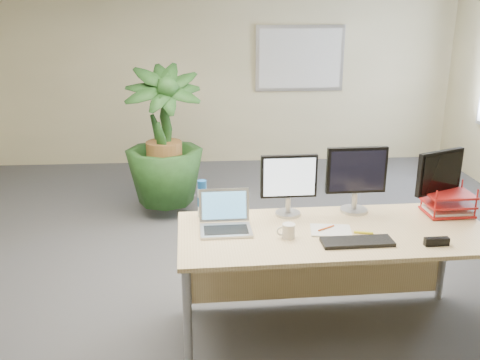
{
  "coord_description": "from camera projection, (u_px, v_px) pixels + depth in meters",
  "views": [
    {
      "loc": [
        -0.25,
        -3.92,
        2.33
      ],
      "look_at": [
        0.06,
        0.35,
        0.9
      ],
      "focal_mm": 40.0,
      "sensor_mm": 36.0,
      "label": 1
    }
  ],
  "objects": [
    {
      "name": "desk",
      "position": [
        329.0,
        247.0,
        3.86
      ],
      "size": [
        2.19,
        0.97,
        0.83
      ],
      "color": "#DAB980",
      "rests_on": "floor"
    },
    {
      "name": "spiral_notebook",
      "position": [
        331.0,
        231.0,
        3.68
      ],
      "size": [
        0.3,
        0.24,
        0.01
      ],
      "primitive_type": "cube",
      "rotation": [
        0.0,
        0.0,
        -0.15
      ],
      "color": "white",
      "rests_on": "desk"
    },
    {
      "name": "floor",
      "position": [
        236.0,
        296.0,
        4.47
      ],
      "size": [
        8.0,
        8.0,
        0.0
      ],
      "primitive_type": "plane",
      "color": "#46474B",
      "rests_on": "ground"
    },
    {
      "name": "coffee_mug",
      "position": [
        288.0,
        231.0,
        3.57
      ],
      "size": [
        0.13,
        0.09,
        0.1
      ],
      "color": "silver",
      "rests_on": "desk"
    },
    {
      "name": "stapler",
      "position": [
        437.0,
        242.0,
        3.46
      ],
      "size": [
        0.16,
        0.05,
        0.05
      ],
      "primitive_type": "cube",
      "rotation": [
        0.0,
        0.0,
        0.03
      ],
      "color": "black",
      "rests_on": "desk"
    },
    {
      "name": "laptop",
      "position": [
        225.0,
        220.0,
        3.71
      ],
      "size": [
        0.36,
        0.32,
        0.25
      ],
      "color": "#BCBCC0",
      "rests_on": "desk"
    },
    {
      "name": "monitor_dark",
      "position": [
        439.0,
        177.0,
        3.96
      ],
      "size": [
        0.4,
        0.21,
        0.47
      ],
      "color": "#A9A9AD",
      "rests_on": "desk"
    },
    {
      "name": "orange_pen",
      "position": [
        326.0,
        228.0,
        3.69
      ],
      "size": [
        0.13,
        0.09,
        0.01
      ],
      "primitive_type": "cylinder",
      "rotation": [
        0.0,
        1.57,
        0.55
      ],
      "color": "#E65A19",
      "rests_on": "spiral_notebook"
    },
    {
      "name": "water_bottle",
      "position": [
        202.0,
        200.0,
        3.9
      ],
      "size": [
        0.07,
        0.07,
        0.28
      ],
      "color": "white",
      "rests_on": "desk"
    },
    {
      "name": "whiteboard",
      "position": [
        300.0,
        58.0,
        7.81
      ],
      "size": [
        1.3,
        0.04,
        0.95
      ],
      "color": "#B3B3B8",
      "rests_on": "back_wall"
    },
    {
      "name": "keyboard",
      "position": [
        357.0,
        242.0,
        3.49
      ],
      "size": [
        0.47,
        0.17,
        0.03
      ],
      "primitive_type": "cube",
      "rotation": [
        0.0,
        0.0,
        0.03
      ],
      "color": "black",
      "rests_on": "desk"
    },
    {
      "name": "yellow_highlighter",
      "position": [
        364.0,
        233.0,
        3.64
      ],
      "size": [
        0.13,
        0.05,
        0.02
      ],
      "primitive_type": "cylinder",
      "rotation": [
        0.0,
        1.57,
        -0.27
      ],
      "color": "yellow",
      "rests_on": "desk"
    },
    {
      "name": "floor_plant",
      "position": [
        164.0,
        151.0,
        5.97
      ],
      "size": [
        0.95,
        0.95,
        1.5
      ],
      "primitive_type": "imported",
      "rotation": [
        0.0,
        0.0,
        0.15
      ],
      "color": "#183914",
      "rests_on": "floor"
    },
    {
      "name": "monitor_right",
      "position": [
        356.0,
        175.0,
        3.94
      ],
      "size": [
        0.45,
        0.2,
        0.5
      ],
      "color": "#A9A9AD",
      "rests_on": "desk"
    },
    {
      "name": "monitor_left",
      "position": [
        289.0,
        181.0,
        3.89
      ],
      "size": [
        0.41,
        0.19,
        0.46
      ],
      "color": "#A9A9AD",
      "rests_on": "desk"
    },
    {
      "name": "letter_tray",
      "position": [
        448.0,
        205.0,
        3.96
      ],
      "size": [
        0.34,
        0.26,
        0.16
      ],
      "color": "#B51816",
      "rests_on": "desk"
    },
    {
      "name": "back_wall",
      "position": [
        218.0,
        73.0,
        7.82
      ],
      "size": [
        7.0,
        0.04,
        2.7
      ],
      "primitive_type": "cube",
      "color": "#BEB386",
      "rests_on": "floor"
    }
  ]
}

